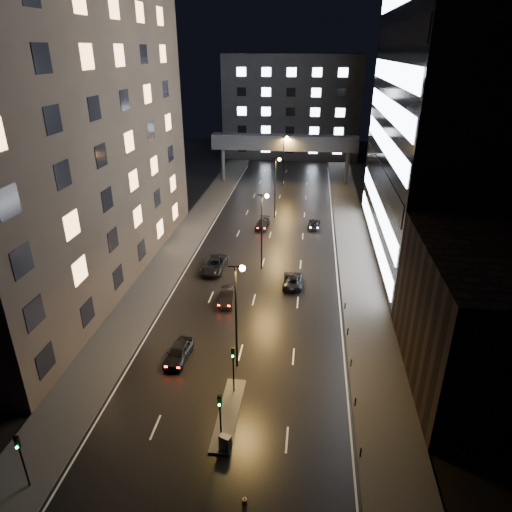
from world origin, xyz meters
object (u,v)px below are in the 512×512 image
Objects in this scene: car_away_d at (263,224)px; car_toward_a at (293,280)px; car_away_c at (214,265)px; car_away_b at (227,296)px; car_toward_b at (314,223)px; utility_cabinet at (225,443)px; car_away_a at (179,352)px.

car_toward_a is at bearing -68.07° from car_away_d.
car_away_d is at bearing 76.23° from car_away_c.
car_toward_a is (10.24, -2.68, -0.11)m from car_away_c.
car_toward_b is at bearing 64.16° from car_away_b.
car_toward_a is at bearing 29.94° from car_away_b.
car_away_b reaches higher than utility_cabinet.
car_away_a is at bearing -86.42° from car_away_c.
car_toward_b is at bearing -96.82° from car_toward_a.
utility_cabinet is at bearing -84.88° from car_away_b.
car_away_d is at bearing 81.71° from car_away_b.
utility_cabinet is at bearing 86.16° from car_toward_b.
car_away_a is 3.53× the size of utility_cabinet.
car_away_c is 4.47× the size of utility_cabinet.
car_away_a reaches higher than car_toward_b.
car_away_d is 3.58× the size of utility_cabinet.
car_away_c reaches higher than car_toward_a.
car_toward_a is 3.83× the size of utility_cabinet.
utility_cabinet is at bearing -82.26° from car_away_d.
car_toward_a is 1.09× the size of car_toward_b.
car_away_d is 8.24m from car_toward_b.
car_away_a is 18.58m from car_away_c.
car_away_c is 1.17× the size of car_toward_a.
car_toward_b is (12.66, 17.28, -0.14)m from car_away_c.
car_toward_a reaches higher than car_toward_b.
car_away_c is (-0.53, 18.57, 0.03)m from car_away_a.
car_toward_a is at bearing 103.97° from utility_cabinet.
car_away_a is 37.85m from car_toward_b.
car_toward_a is at bearing 62.59° from car_away_a.
car_away_b is 26.71m from car_toward_b.
car_away_b is at bearing 34.84° from car_toward_a.
car_away_a is 18.62m from car_toward_a.
car_away_a is 34.82m from car_away_d.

